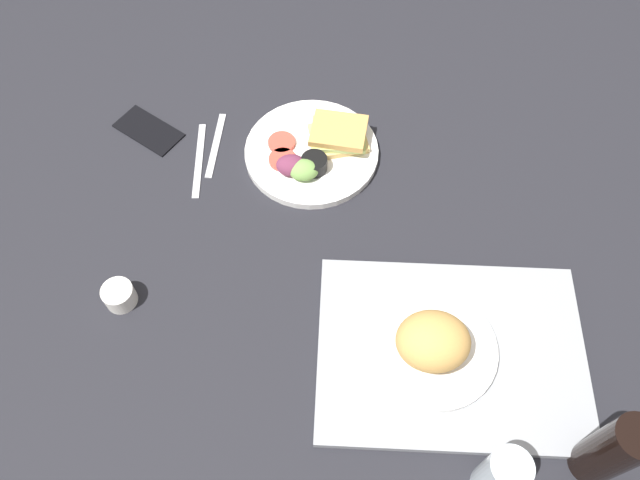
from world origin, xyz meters
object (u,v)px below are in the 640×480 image
knife (199,160)px  espresso_cup (119,295)px  cell_phone (148,130)px  drinking_glass (501,476)px  soda_bottle (612,451)px  fork (216,145)px  serving_tray (451,352)px  bread_plate_near (433,344)px  plate_with_salad (315,151)px

knife → espresso_cup: bearing=-19.7°
cell_phone → drinking_glass: bearing=166.7°
soda_bottle → cell_phone: (79.27, -65.82, -8.74)cm
fork → cell_phone: cell_phone is taller
serving_tray → fork: 63.24cm
espresso_cup → fork: (-12.93, -35.79, -1.75)cm
bread_plate_near → soda_bottle: 29.44cm
bread_plate_near → fork: (41.07, -45.02, -5.05)cm
bread_plate_near → plate_with_salad: bread_plate_near is taller
bread_plate_near → soda_bottle: bearing=143.9°
drinking_glass → espresso_cup: (61.96, -29.67, -4.63)cm
serving_tray → knife: (47.77, -40.65, -0.55)cm
drinking_glass → cell_phone: size_ratio=0.92×
bread_plate_near → knife: bearing=-43.0°
soda_bottle → plate_with_salad: bearing=-53.7°
drinking_glass → soda_bottle: bearing=-168.2°
plate_with_salad → knife: bearing=3.8°
fork → soda_bottle: bearing=50.3°
serving_tray → knife: 62.73cm
serving_tray → cell_phone: bearing=-39.1°
plate_with_salad → espresso_cup: size_ratio=4.88×
bread_plate_near → soda_bottle: size_ratio=1.16×
bread_plate_near → cell_phone: size_ratio=1.47×
plate_with_salad → fork: size_ratio=1.61×
soda_bottle → cell_phone: bearing=-39.7°
plate_with_salad → espresso_cup: bearing=44.8°
bread_plate_near → drinking_glass: size_ratio=1.60×
bread_plate_near → drinking_glass: drinking_glass is taller
bread_plate_near → fork: bearing=-47.6°
bread_plate_near → drinking_glass: (-7.96, 20.44, 1.33)cm
drinking_glass → knife: bearing=-49.7°
drinking_glass → fork: drinking_glass is taller
serving_tray → bread_plate_near: (3.70, 0.37, 4.50)cm
espresso_cup → plate_with_salad: bearing=-135.2°
soda_bottle → cell_phone: 103.41cm
plate_with_salad → serving_tray: bearing=119.7°
bread_plate_near → serving_tray: bearing=-174.3°
drinking_glass → fork: 82.03cm
serving_tray → drinking_glass: drinking_glass is taller
fork → cell_phone: 15.06cm
bread_plate_near → drinking_glass: bearing=111.3°
bread_plate_near → knife: 60.42cm
fork → cell_phone: size_ratio=1.18×
serving_tray → cell_phone: size_ratio=3.13×
bread_plate_near → soda_bottle: soda_bottle is taller
soda_bottle → fork: bearing=-43.9°
soda_bottle → knife: 89.69cm
knife → serving_tray: bearing=47.2°
soda_bottle → knife: (67.66, -58.20, -8.89)cm
knife → soda_bottle: bearing=46.9°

